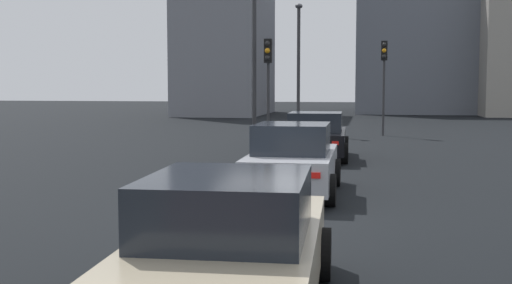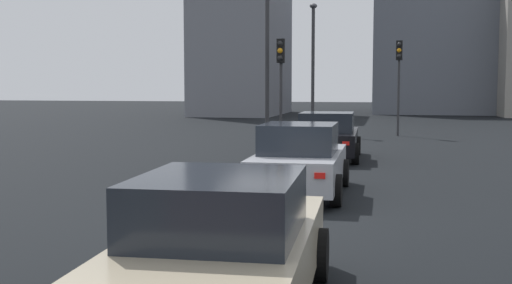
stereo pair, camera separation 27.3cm
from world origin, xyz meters
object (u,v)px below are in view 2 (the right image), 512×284
Objects in this scene: car_black_lead at (327,136)px; traffic_light_near_left at (281,70)px; street_lamp_kerbside at (267,33)px; street_lamp_far at (313,56)px; car_silver_second at (300,161)px; traffic_light_near_right at (399,68)px; car_beige_third at (223,248)px.

traffic_light_near_left is at bearing 29.68° from car_black_lead.
street_lamp_kerbside is 6.87m from street_lamp_far.
car_silver_second is at bearing -174.11° from street_lamp_far.
traffic_light_near_left is 7.27m from street_lamp_far.
traffic_light_near_left is 1.60m from street_lamp_kerbside.
traffic_light_near_right is 4.17m from street_lamp_far.
car_black_lead is 10.58m from traffic_light_near_right.
car_black_lead is 11.23m from street_lamp_far.
traffic_light_near_left is at bearing 5.65° from car_beige_third.
car_silver_second is at bearing -0.27° from car_beige_third.
street_lamp_far is (0.65, 4.07, 0.61)m from traffic_light_near_right.
car_black_lead is at bearing -0.02° from car_silver_second.
car_black_lead is 0.95× the size of traffic_light_near_right.
street_lamp_kerbside is at bearing 13.92° from car_silver_second.
car_silver_second is 0.65× the size of street_lamp_far.
street_lamp_kerbside is (3.90, 2.70, 3.64)m from car_black_lead.
car_black_lead is 5.98m from street_lamp_kerbside.
traffic_light_near_right is 0.60× the size of street_lamp_kerbside.
car_black_lead is 4.62m from traffic_light_near_left.
traffic_light_near_left reaches higher than car_black_lead.
traffic_light_near_right is 8.02m from street_lamp_kerbside.
traffic_light_near_left is 0.55× the size of street_lamp_kerbside.
traffic_light_near_right is at bearing -6.93° from car_beige_third.
street_lamp_kerbside reaches higher than car_beige_third.
street_lamp_kerbside reaches higher than street_lamp_far.
street_lamp_kerbside reaches higher than car_silver_second.
car_silver_second is at bearing 14.76° from traffic_light_near_left.
street_lamp_kerbside is at bearing 33.15° from car_black_lead.
car_silver_second is 10.73m from traffic_light_near_left.
car_black_lead is 0.57× the size of street_lamp_kerbside.
street_lamp_far reaches higher than car_beige_third.
car_black_lead is 0.67× the size of street_lamp_far.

